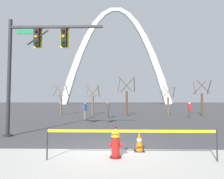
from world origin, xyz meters
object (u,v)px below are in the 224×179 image
traffic_signal_gantry (32,56)px  monument_arch (116,61)px  traffic_cone_by_hydrant (139,141)px  pedestrian_standing_center (190,110)px  pedestrian_walking_left (108,110)px  pedestrian_walking_right (85,110)px  fire_hydrant (116,143)px

traffic_signal_gantry → monument_arch: monument_arch is taller
traffic_signal_gantry → monument_arch: bearing=86.6°
traffic_cone_by_hydrant → pedestrian_standing_center: 14.35m
pedestrian_walking_left → pedestrian_walking_right: bearing=-150.3°
monument_arch → pedestrian_walking_right: (-2.61, -58.28, -16.37)m
monument_arch → traffic_cone_by_hydrant: bearing=-89.0°
traffic_signal_gantry → pedestrian_walking_left: bearing=70.9°
traffic_cone_by_hydrant → pedestrian_walking_right: size_ratio=0.46×
traffic_signal_gantry → pedestrian_standing_center: size_ratio=3.77×
pedestrian_walking_left → pedestrian_standing_center: bearing=1.1°
pedestrian_walking_left → pedestrian_walking_right: same height
pedestrian_standing_center → pedestrian_walking_right: size_ratio=1.00×
fire_hydrant → pedestrian_walking_left: pedestrian_walking_left is taller
traffic_cone_by_hydrant → pedestrian_standing_center: bearing=62.8°
monument_arch → pedestrian_walking_right: 60.59m
pedestrian_walking_left → pedestrian_standing_center: (8.29, 0.16, 0.00)m
traffic_cone_by_hydrant → pedestrian_standing_center: size_ratio=0.46×
traffic_cone_by_hydrant → traffic_signal_gantry: 6.90m
traffic_cone_by_hydrant → pedestrian_walking_left: bearing=97.8°
pedestrian_standing_center → pedestrian_walking_right: (-10.39, -1.36, 0.00)m
monument_arch → pedestrian_standing_center: monument_arch is taller
fire_hydrant → traffic_signal_gantry: (-4.32, 3.46, 3.60)m
fire_hydrant → pedestrian_walking_left: bearing=93.7°
traffic_signal_gantry → pedestrian_standing_center: 15.82m
fire_hydrant → traffic_signal_gantry: 6.61m
fire_hydrant → pedestrian_walking_right: bearing=103.7°
traffic_cone_by_hydrant → traffic_signal_gantry: size_ratio=0.12×
pedestrian_walking_left → traffic_signal_gantry: bearing=-109.1°
fire_hydrant → pedestrian_standing_center: pedestrian_standing_center is taller
pedestrian_walking_right → pedestrian_walking_left: bearing=29.7°
traffic_cone_by_hydrant → pedestrian_walking_left: (-1.72, 12.60, 0.46)m
fire_hydrant → pedestrian_standing_center: (7.41, 13.56, 0.35)m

